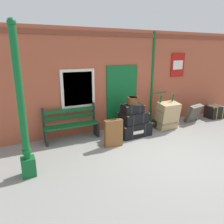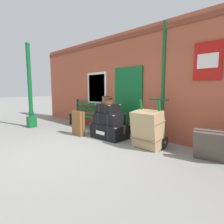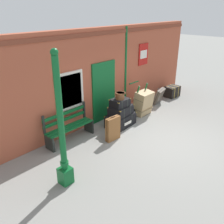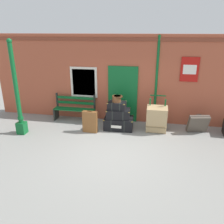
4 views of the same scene
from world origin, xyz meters
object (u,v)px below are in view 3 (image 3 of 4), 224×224
(suitcase_slate, at_px, (113,129))
(corner_trunk, at_px, (172,91))
(steamer_trunk_top, at_px, (120,103))
(suitcase_caramel, at_px, (159,96))
(round_hatbox, at_px, (120,95))
(large_brown_trunk, at_px, (143,103))
(lamp_post, at_px, (62,138))
(platform_bench, at_px, (69,127))
(porters_trolley, at_px, (139,106))
(steamer_trunk_middle, at_px, (121,110))
(steamer_trunk_base, at_px, (121,120))

(suitcase_slate, relative_size, corner_trunk, 1.09)
(steamer_trunk_top, bearing_deg, suitcase_caramel, 3.93)
(round_hatbox, distance_m, large_brown_trunk, 1.53)
(lamp_post, xyz_separation_m, corner_trunk, (7.04, 1.20, -0.94))
(platform_bench, height_order, round_hatbox, round_hatbox)
(lamp_post, height_order, suitcase_slate, lamp_post)
(round_hatbox, bearing_deg, large_brown_trunk, 0.62)
(lamp_post, distance_m, suitcase_caramel, 6.03)
(steamer_trunk_top, relative_size, porters_trolley, 0.53)
(steamer_trunk_middle, relative_size, round_hatbox, 2.41)
(lamp_post, relative_size, steamer_trunk_middle, 3.65)
(steamer_trunk_base, xyz_separation_m, round_hatbox, (-0.07, -0.02, 0.91))
(steamer_trunk_top, distance_m, corner_trunk, 4.00)
(platform_bench, relative_size, steamer_trunk_middle, 1.89)
(steamer_trunk_middle, distance_m, suitcase_slate, 1.03)
(round_hatbox, height_order, suitcase_slate, round_hatbox)
(steamer_trunk_base, relative_size, corner_trunk, 1.43)
(platform_bench, distance_m, porters_trolley, 3.15)
(platform_bench, relative_size, suitcase_caramel, 2.18)
(lamp_post, distance_m, large_brown_trunk, 4.63)
(steamer_trunk_middle, xyz_separation_m, round_hatbox, (-0.05, -0.01, 0.54))
(steamer_trunk_base, distance_m, suitcase_slate, 1.04)
(large_brown_trunk, height_order, suitcase_slate, large_brown_trunk)
(lamp_post, relative_size, steamer_trunk_base, 2.97)
(suitcase_slate, distance_m, corner_trunk, 4.84)
(suitcase_caramel, bearing_deg, porters_trolley, -179.81)
(steamer_trunk_top, relative_size, corner_trunk, 0.86)
(platform_bench, height_order, steamer_trunk_middle, platform_bench)
(lamp_post, height_order, porters_trolley, lamp_post)
(steamer_trunk_top, xyz_separation_m, porters_trolley, (1.37, 0.19, -0.60))
(steamer_trunk_top, bearing_deg, large_brown_trunk, 0.33)
(porters_trolley, distance_m, suitcase_caramel, 1.39)
(round_hatbox, relative_size, suitcase_slate, 0.44)
(porters_trolley, height_order, large_brown_trunk, porters_trolley)
(round_hatbox, distance_m, porters_trolley, 1.63)
(lamp_post, height_order, platform_bench, lamp_post)
(steamer_trunk_middle, distance_m, suitcase_caramel, 2.73)
(porters_trolley, bearing_deg, large_brown_trunk, -90.00)
(round_hatbox, height_order, porters_trolley, round_hatbox)
(steamer_trunk_base, distance_m, round_hatbox, 0.92)
(lamp_post, height_order, steamer_trunk_base, lamp_post)
(platform_bench, bearing_deg, large_brown_trunk, -9.71)
(steamer_trunk_base, relative_size, suitcase_slate, 1.31)
(platform_bench, relative_size, large_brown_trunk, 1.72)
(platform_bench, relative_size, steamer_trunk_base, 1.54)
(steamer_trunk_base, distance_m, porters_trolley, 1.32)
(suitcase_slate, bearing_deg, steamer_trunk_middle, 26.46)
(round_hatbox, bearing_deg, corner_trunk, 3.23)
(steamer_trunk_top, height_order, porters_trolley, porters_trolley)
(steamer_trunk_middle, bearing_deg, round_hatbox, -174.38)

